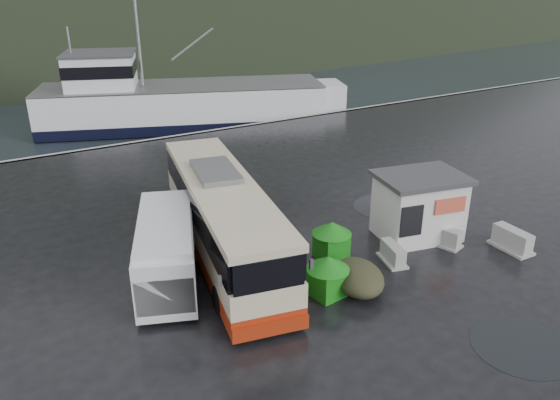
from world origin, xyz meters
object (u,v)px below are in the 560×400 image
white_van (169,280)px  waste_bin_left (327,295)px  coach_bus (225,254)px  dome_tent (357,289)px  ticket_kiosk (415,236)px  jersey_barrier_c (510,249)px  waste_bin_right (331,258)px  jersey_barrier_a (392,262)px  fishing_trawler (184,109)px  jersey_barrier_b (442,244)px

white_van → waste_bin_left: 5.81m
coach_bus → dome_tent: (3.01, -4.79, 0.00)m
ticket_kiosk → jersey_barrier_c: bearing=-37.0°
waste_bin_right → dome_tent: size_ratio=0.63×
white_van → ticket_kiosk: (10.37, -1.87, 0.00)m
waste_bin_left → jersey_barrier_a: bearing=10.3°
white_van → fishing_trawler: fishing_trawler is taller
jersey_barrier_b → jersey_barrier_c: (2.12, -1.70, 0.00)m
coach_bus → white_van: (-2.61, -0.80, 0.00)m
jersey_barrier_b → jersey_barrier_c: 2.72m
jersey_barrier_c → fishing_trawler: 29.52m
waste_bin_left → dome_tent: 1.19m
dome_tent → fishing_trawler: 28.98m
fishing_trawler → jersey_barrier_a: bearing=-74.0°
fishing_trawler → coach_bus: bearing=-87.1°
dome_tent → fishing_trawler: fishing_trawler is taller
coach_bus → fishing_trawler: bearing=83.6°
waste_bin_left → dome_tent: size_ratio=0.62×
waste_bin_right → waste_bin_left: bearing=-128.2°
coach_bus → jersey_barrier_b: coach_bus is taller
waste_bin_right → jersey_barrier_b: waste_bin_right is taller
jersey_barrier_a → jersey_barrier_c: size_ratio=0.83×
coach_bus → ticket_kiosk: bearing=-8.2°
waste_bin_right → jersey_barrier_a: waste_bin_right is taller
jersey_barrier_a → coach_bus: bearing=144.3°
coach_bus → waste_bin_left: 4.90m
fishing_trawler → waste_bin_left: bearing=-80.9°
fishing_trawler → jersey_barrier_c: bearing=-64.3°
coach_bus → jersey_barrier_a: bearing=-25.0°
waste_bin_right → coach_bus: bearing=145.2°
jersey_barrier_a → jersey_barrier_b: 2.76m
ticket_kiosk → jersey_barrier_c: (2.53, -2.85, 0.00)m
white_van → jersey_barrier_b: white_van is taller
coach_bus → ticket_kiosk: 8.21m
dome_tent → jersey_barrier_c: 7.32m
jersey_barrier_a → jersey_barrier_c: (4.88, -1.64, 0.00)m
waste_bin_right → jersey_barrier_a: 2.40m
waste_bin_left → dome_tent: waste_bin_left is taller
white_van → jersey_barrier_b: 11.19m
dome_tent → jersey_barrier_a: dome_tent is taller
waste_bin_right → jersey_barrier_c: bearing=-24.5°
waste_bin_right → fishing_trawler: (3.89, 26.29, 0.00)m
ticket_kiosk → jersey_barrier_a: ticket_kiosk is taller
waste_bin_right → jersey_barrier_b: 4.87m
waste_bin_left → waste_bin_right: (1.65, 2.10, 0.00)m
white_van → ticket_kiosk: 10.54m
coach_bus → jersey_barrier_b: (8.17, -3.82, 0.00)m
ticket_kiosk → fishing_trawler: size_ratio=0.13×
coach_bus → jersey_barrier_c: bearing=-17.5°
ticket_kiosk → fishing_trawler: fishing_trawler is taller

